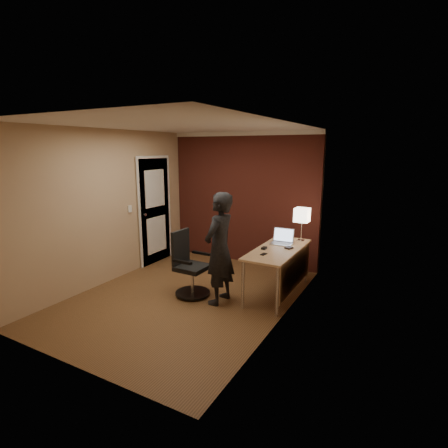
{
  "coord_description": "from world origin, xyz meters",
  "views": [
    {
      "loc": [
        2.87,
        -4.07,
        2.19
      ],
      "look_at": [
        0.35,
        0.55,
        1.05
      ],
      "focal_mm": 28.0,
      "sensor_mm": 36.0,
      "label": 1
    }
  ],
  "objects": [
    {
      "name": "phone",
      "position": [
        1.1,
        0.34,
        0.73
      ],
      "size": [
        0.07,
        0.12,
        0.01
      ],
      "primitive_type": "cube",
      "rotation": [
        0.0,
        0.0,
        -0.1
      ],
      "color": "black",
      "rests_on": "desk"
    },
    {
      "name": "person",
      "position": [
        0.54,
        0.07,
        0.8
      ],
      "size": [
        0.4,
        0.6,
        1.61
      ],
      "primitive_type": "imported",
      "rotation": [
        0.0,
        0.0,
        -1.6
      ],
      "color": "black",
      "rests_on": "ground"
    },
    {
      "name": "desk",
      "position": [
        1.25,
        0.72,
        0.6
      ],
      "size": [
        0.6,
        1.5,
        0.73
      ],
      "color": "#DAAA7D",
      "rests_on": "ground"
    },
    {
      "name": "room",
      "position": [
        -0.27,
        1.54,
        1.37
      ],
      "size": [
        4.0,
        4.0,
        4.0
      ],
      "color": "brown",
      "rests_on": "ground"
    },
    {
      "name": "wallet",
      "position": [
        1.32,
        0.8,
        0.74
      ],
      "size": [
        0.12,
        0.13,
        0.02
      ],
      "primitive_type": "cube",
      "rotation": [
        0.0,
        0.0,
        -0.32
      ],
      "color": "black",
      "rests_on": "desk"
    },
    {
      "name": "mouse",
      "position": [
        1.01,
        0.59,
        0.75
      ],
      "size": [
        0.06,
        0.1,
        0.03
      ],
      "primitive_type": "cube",
      "rotation": [
        0.0,
        0.0,
        0.01
      ],
      "color": "black",
      "rests_on": "desk"
    },
    {
      "name": "office_chair",
      "position": [
        0.0,
        0.07,
        0.43
      ],
      "size": [
        0.53,
        0.55,
        0.97
      ],
      "color": "black",
      "rests_on": "ground"
    },
    {
      "name": "laptop",
      "position": [
        1.14,
        1.02,
        0.79
      ],
      "size": [
        0.34,
        0.27,
        0.23
      ],
      "color": "silver",
      "rests_on": "desk"
    },
    {
      "name": "desk_lamp",
      "position": [
        1.35,
        1.32,
        1.15
      ],
      "size": [
        0.22,
        0.22,
        0.54
      ],
      "color": "silver",
      "rests_on": "desk"
    }
  ]
}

